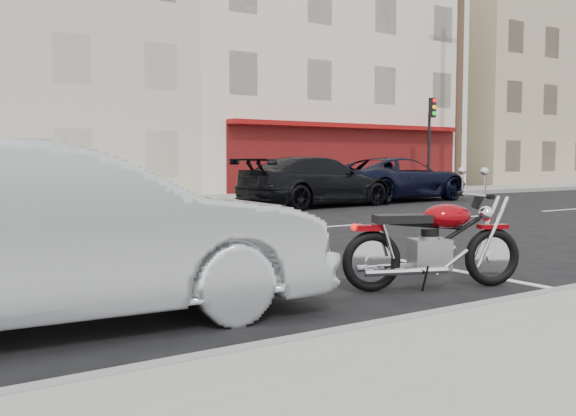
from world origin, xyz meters
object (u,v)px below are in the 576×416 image
utility_pole (459,83)px  traffic_light (430,132)px  sedan_silver (51,235)px  motorcycle (494,244)px  car_far (317,182)px  fire_hydrant (400,181)px  suv_far (398,179)px

utility_pole → traffic_light: (-2.00, -0.27, -2.18)m
sedan_silver → motorcycle: bearing=-97.0°
car_far → sedan_silver: bearing=129.0°
fire_hydrant → sedan_silver: size_ratio=0.15×
traffic_light → sedan_silver: traffic_light is taller
utility_pole → fire_hydrant: bearing=-178.4°
suv_far → utility_pole: bearing=-68.7°
traffic_light → suv_far: (-4.40, -2.75, -1.81)m
utility_pole → fire_hydrant: size_ratio=12.50×
utility_pole → sedan_silver: (-20.39, -13.76, -3.97)m
traffic_light → sedan_silver: bearing=-143.7°
motorcycle → car_far: 12.26m
utility_pole → motorcycle: (-15.90, -14.65, -4.27)m
traffic_light → utility_pole: bearing=7.6°
utility_pole → suv_far: bearing=-154.7°
traffic_light → car_far: traffic_light is taller
suv_far → fire_hydrant: bearing=-48.7°
fire_hydrant → car_far: size_ratio=0.14×
fire_hydrant → car_far: bearing=-152.1°
motorcycle → car_far: (5.57, 10.93, 0.28)m
traffic_light → car_far: size_ratio=0.74×
fire_hydrant → utility_pole: bearing=1.6°
fire_hydrant → sedan_silver: 21.73m
utility_pole → suv_far: size_ratio=1.68×
utility_pole → fire_hydrant: utility_pole is taller
traffic_light → sedan_silver: 22.88m
traffic_light → motorcycle: traffic_light is taller
sedan_silver → car_far: 14.21m
utility_pole → suv_far: (-6.40, -3.02, -4.00)m
motorcycle → car_far: car_far is taller
traffic_light → car_far: 9.20m
car_far → suv_far: bearing=-85.9°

